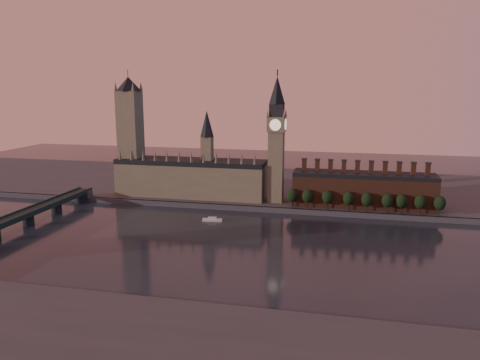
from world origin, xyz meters
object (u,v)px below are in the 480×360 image
object	(u,v)px
westminster_bridge	(9,223)
victoria_tower	(130,131)
river_boat	(212,220)
big_ben	(276,138)

from	to	relation	value
westminster_bridge	victoria_tower	bearing A→B (deg)	73.44
river_boat	victoria_tower	bearing A→B (deg)	140.49
victoria_tower	river_boat	xyz separation A→B (m)	(90.77, -58.56, -57.97)
big_ben	river_boat	world-z (taller)	big_ben
victoria_tower	big_ben	xyz separation A→B (m)	(130.00, -5.00, -2.26)
westminster_bridge	river_boat	world-z (taller)	westminster_bridge
big_ben	victoria_tower	bearing A→B (deg)	177.80
westminster_bridge	river_boat	xyz separation A→B (m)	(125.77, 59.14, -6.32)
victoria_tower	big_ben	distance (m)	130.12
big_ben	westminster_bridge	size ratio (longest dim) A/B	0.54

